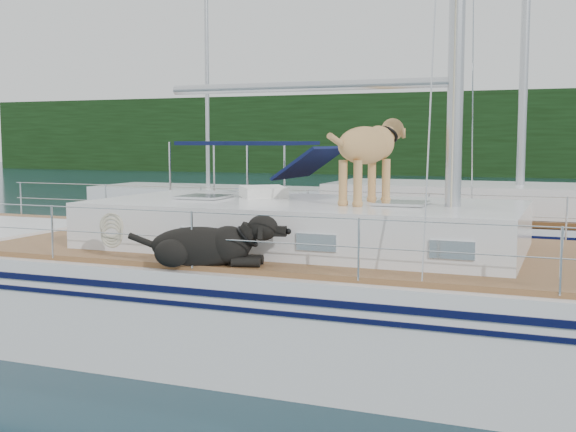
% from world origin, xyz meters
% --- Properties ---
extents(ground, '(120.00, 120.00, 0.00)m').
position_xyz_m(ground, '(0.00, 0.00, 0.00)').
color(ground, black).
rests_on(ground, ground).
extents(tree_line, '(90.00, 3.00, 6.00)m').
position_xyz_m(tree_line, '(0.00, 45.00, 3.00)').
color(tree_line, black).
rests_on(tree_line, ground).
extents(shore_bank, '(92.00, 1.00, 1.20)m').
position_xyz_m(shore_bank, '(0.00, 46.20, 0.60)').
color(shore_bank, '#595147').
rests_on(shore_bank, ground).
extents(main_sailboat, '(12.00, 3.94, 14.01)m').
position_xyz_m(main_sailboat, '(0.10, -0.01, 0.68)').
color(main_sailboat, white).
rests_on(main_sailboat, ground).
extents(neighbor_sailboat, '(11.00, 3.50, 13.30)m').
position_xyz_m(neighbor_sailboat, '(0.64, 5.94, 0.63)').
color(neighbor_sailboat, white).
rests_on(neighbor_sailboat, ground).
extents(bg_boat_west, '(8.00, 3.00, 11.65)m').
position_xyz_m(bg_boat_west, '(-8.00, 14.00, 0.45)').
color(bg_boat_west, white).
rests_on(bg_boat_west, ground).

